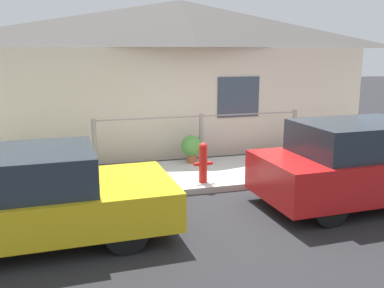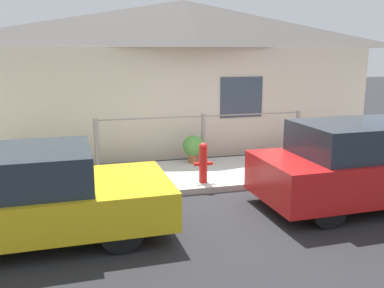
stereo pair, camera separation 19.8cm
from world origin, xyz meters
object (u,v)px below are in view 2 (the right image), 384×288
at_px(car_left, 15,196).
at_px(potted_plant_near_hydrant, 193,147).
at_px(car_right, 362,165).
at_px(fire_hydrant, 203,162).
at_px(potted_plant_by_fence, 35,158).

xyz_separation_m(car_left, potted_plant_near_hydrant, (3.37, 3.05, -0.17)).
relative_size(car_left, car_right, 1.13).
bearing_deg(car_left, car_right, -1.33).
relative_size(car_left, fire_hydrant, 5.40).
relative_size(potted_plant_near_hydrant, potted_plant_by_fence, 0.96).
xyz_separation_m(car_right, fire_hydrant, (-2.36, 1.56, -0.18)).
distance_m(car_left, fire_hydrant, 3.53).
bearing_deg(car_left, fire_hydrant, 24.94).
bearing_deg(potted_plant_near_hydrant, car_left, -137.88).
distance_m(car_left, car_right, 5.53).
bearing_deg(car_left, potted_plant_by_fence, 88.48).
height_order(car_left, car_right, car_right).
bearing_deg(fire_hydrant, car_left, -153.74).
height_order(potted_plant_near_hydrant, potted_plant_by_fence, potted_plant_by_fence).
bearing_deg(car_right, potted_plant_by_fence, 151.27).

